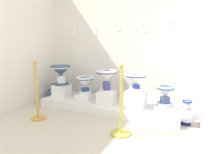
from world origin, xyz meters
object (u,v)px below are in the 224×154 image
object	(u,v)px
antique_toilet_leftmost	(61,72)
antique_toilet_central_ornate	(107,77)
plinth_block_leftmost	(62,91)
info_placard_fourth	(145,28)
plinth_block_tall_cobalt	(165,107)
plinth_block_central_ornate	(107,97)
stanchion_post_near_right	(121,116)
antique_toilet_rightmost	(136,79)
decorative_vase_spare	(186,115)
stanchion_post_near_left	(37,101)
antique_toilet_pale_glazed	(85,83)
info_placard_first	(74,32)
decorative_vase_companion	(54,92)
info_placard_third	(118,28)
info_placard_fifth	(173,25)
info_placard_second	(95,31)
plinth_block_pale_glazed	(85,96)
plinth_block_rightmost	(136,99)
antique_toilet_tall_cobalt	(165,93)

from	to	relation	value
antique_toilet_leftmost	antique_toilet_central_ornate	size ratio (longest dim) A/B	1.03
plinth_block_leftmost	info_placard_fourth	xyz separation A→B (m)	(1.66, 0.46, 1.27)
plinth_block_tall_cobalt	plinth_block_central_ornate	bearing A→B (deg)	-174.20
plinth_block_tall_cobalt	stanchion_post_near_right	bearing A→B (deg)	-116.66
antique_toilet_rightmost	decorative_vase_spare	xyz separation A→B (m)	(0.84, -0.11, -0.47)
info_placard_fourth	stanchion_post_near_left	size ratio (longest dim) A/B	0.14
antique_toilet_pale_glazed	info_placard_first	world-z (taller)	info_placard_first
antique_toilet_central_ornate	decorative_vase_companion	xyz separation A→B (m)	(-1.40, 0.14, -0.47)
plinth_block_leftmost	plinth_block_central_ornate	world-z (taller)	plinth_block_leftmost
plinth_block_leftmost	antique_toilet_rightmost	size ratio (longest dim) A/B	0.86
info_placard_third	decorative_vase_spare	size ratio (longest dim) A/B	0.32
plinth_block_central_ornate	plinth_block_tall_cobalt	xyz separation A→B (m)	(1.05, 0.11, -0.08)
antique_toilet_central_ornate	decorative_vase_spare	size ratio (longest dim) A/B	1.08
info_placard_fourth	antique_toilet_central_ornate	bearing A→B (deg)	-140.65
info_placard_fifth	antique_toilet_pale_glazed	bearing A→B (deg)	-165.59
decorative_vase_companion	plinth_block_central_ornate	bearing A→B (deg)	-5.87
info_placard_second	decorative_vase_spare	size ratio (longest dim) A/B	0.37
plinth_block_pale_glazed	plinth_block_rightmost	world-z (taller)	plinth_block_rightmost
info_placard_fourth	stanchion_post_near_right	size ratio (longest dim) A/B	0.14
plinth_block_leftmost	antique_toilet_pale_glazed	xyz separation A→B (m)	(0.56, 0.05, 0.20)
plinth_block_leftmost	decorative_vase_spare	distance (m)	2.48
info_placard_first	stanchion_post_near_right	distance (m)	2.41
plinth_block_central_ornate	antique_toilet_leftmost	bearing A→B (deg)	179.40
plinth_block_leftmost	plinth_block_pale_glazed	size ratio (longest dim) A/B	0.94
plinth_block_rightmost	plinth_block_leftmost	bearing A→B (deg)	-179.63
info_placard_third	info_placard_fourth	world-z (taller)	info_placard_third
info_placard_third	antique_toilet_leftmost	bearing A→B (deg)	-157.05
antique_toilet_tall_cobalt	info_placard_second	world-z (taller)	info_placard_second
info_placard_third	stanchion_post_near_left	size ratio (longest dim) A/B	0.13
antique_toilet_central_ornate	info_placard_second	xyz separation A→B (m)	(-0.52, 0.47, 0.87)
antique_toilet_rightmost	info_placard_first	size ratio (longest dim) A/B	2.56
antique_toilet_central_ornate	info_placard_first	size ratio (longest dim) A/B	2.91
stanchion_post_near_left	stanchion_post_near_right	xyz separation A→B (m)	(1.45, 0.08, -0.04)
antique_toilet_central_ornate	info_placard_third	bearing A→B (deg)	87.80
plinth_block_leftmost	stanchion_post_near_right	xyz separation A→B (m)	(1.68, -0.80, -0.00)
decorative_vase_spare	info_placard_second	bearing A→B (deg)	163.74
info_placard_first	plinth_block_leftmost	bearing A→B (deg)	-93.96
plinth_block_pale_glazed	antique_toilet_central_ornate	size ratio (longest dim) A/B	0.80
antique_toilet_tall_cobalt	stanchion_post_near_right	bearing A→B (deg)	-116.66
antique_toilet_pale_glazed	antique_toilet_central_ornate	world-z (taller)	antique_toilet_central_ornate
plinth_block_leftmost	antique_toilet_leftmost	world-z (taller)	antique_toilet_leftmost
antique_toilet_tall_cobalt	plinth_block_tall_cobalt	bearing A→B (deg)	0.00
antique_toilet_central_ornate	decorative_vase_spare	world-z (taller)	antique_toilet_central_ornate
stanchion_post_near_left	info_placard_fourth	bearing A→B (deg)	43.23
plinth_block_pale_glazed	antique_toilet_pale_glazed	bearing A→B (deg)	-90.00
plinth_block_rightmost	info_placard_third	xyz separation A→B (m)	(-0.54, 0.45, 1.28)
plinth_block_pale_glazed	stanchion_post_near_right	bearing A→B (deg)	-37.17
antique_toilet_leftmost	info_placard_third	world-z (taller)	info_placard_third
antique_toilet_central_ornate	info_placard_fourth	world-z (taller)	info_placard_fourth
info_placard_first	decorative_vase_companion	xyz separation A→B (m)	(-0.36, -0.33, -1.34)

